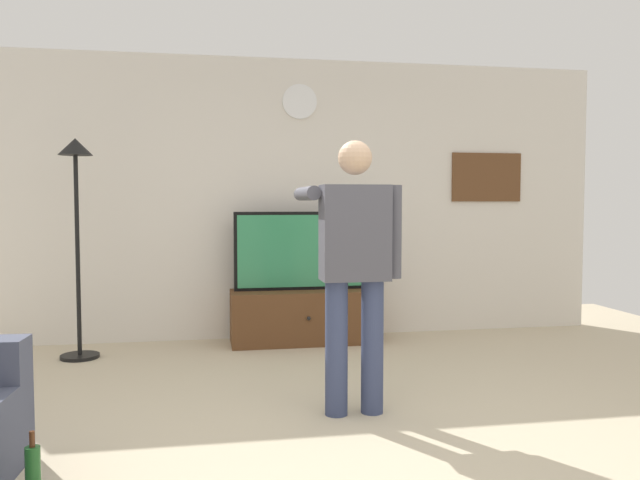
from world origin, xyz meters
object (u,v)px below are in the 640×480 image
Objects in this scene: beverage_bottle at (33,473)px; floor_lamp at (76,202)px; television at (304,251)px; wall_clock at (300,102)px; person_standing_nearer_lamp at (354,260)px; tv_stand at (305,316)px; framed_picture at (486,177)px.

floor_lamp is at bearing 96.37° from beverage_bottle.
wall_clock is at bearing 90.00° from television.
person_standing_nearer_lamp is 5.33× the size of beverage_bottle.
tv_stand is 2.36m from framed_picture.
person_standing_nearer_lamp is (1.96, -1.78, -0.36)m from floor_lamp.
wall_clock is at bearing 90.00° from tv_stand.
tv_stand is 2.06m from wall_clock.
person_standing_nearer_lamp reaches higher than tv_stand.
television is 0.71× the size of floor_lamp.
floor_lamp reaches higher than television.
framed_picture is at bearing 42.05° from beverage_bottle.
framed_picture is 0.40× the size of floor_lamp.
wall_clock is 0.18× the size of floor_lamp.
floor_lamp reaches higher than framed_picture.
floor_lamp is at bearing 137.72° from person_standing_nearer_lamp.
framed_picture is at bearing 8.03° from floor_lamp.
person_standing_nearer_lamp is at bearing -90.15° from tv_stand.
beverage_bottle is (-1.67, -2.95, -0.12)m from tv_stand.
tv_stand is at bearing -171.33° from framed_picture.
person_standing_nearer_lamp is at bearing -42.28° from floor_lamp.
framed_picture reaches higher than beverage_bottle.
tv_stand is at bearing 89.85° from person_standing_nearer_lamp.
person_standing_nearer_lamp is at bearing -90.13° from wall_clock.
wall_clock is 4.24m from beverage_bottle.
beverage_bottle is at bearing -119.06° from television.
television reaches higher than tv_stand.
person_standing_nearer_lamp is at bearing 28.79° from beverage_bottle.
person_standing_nearer_lamp is at bearing -90.15° from television.
person_standing_nearer_lamp is (-1.94, -2.34, -0.61)m from framed_picture.
person_standing_nearer_lamp is at bearing -129.72° from framed_picture.
framed_picture is 3.10m from person_standing_nearer_lamp.
floor_lamp reaches higher than person_standing_nearer_lamp.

